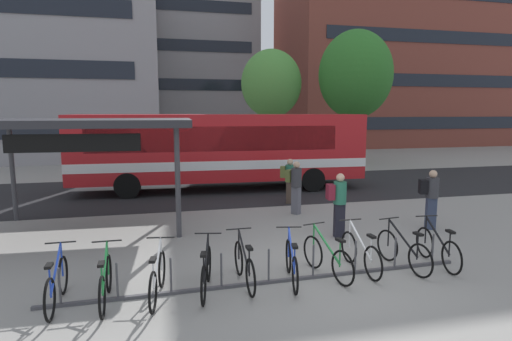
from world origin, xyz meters
name	(u,v)px	position (x,y,z in m)	size (l,w,h in m)	color
ground	(324,271)	(0.00, 0.00, 0.00)	(200.00, 200.00, 0.00)	gray
bus_lane_asphalt	(239,188)	(0.00, 9.49, 0.00)	(80.00, 7.20, 0.01)	#232326
city_bus	(222,148)	(-0.73, 9.49, 1.78)	(12.12, 3.10, 3.20)	red
bike_rack	(269,279)	(-1.31, -0.35, 0.09)	(8.39, 0.34, 0.70)	#47474C
parked_bicycle_blue_0	(57,285)	(-5.09, -0.42, 0.38)	(0.52, 1.72, 0.99)	black
parked_bicycle_green_1	(106,283)	(-4.29, -0.53, 0.38)	(0.52, 1.72, 0.99)	black
parked_bicycle_white_2	(158,278)	(-3.41, -0.53, 0.38)	(0.52, 1.71, 0.99)	black
parked_bicycle_black_3	(206,272)	(-2.53, -0.46, 0.38)	(0.55, 1.70, 0.99)	black
parked_bicycle_black_4	(244,266)	(-1.78, -0.30, 0.38)	(0.52, 1.72, 0.99)	black
parked_bicycle_blue_5	(292,264)	(-0.86, -0.41, 0.38)	(0.53, 1.70, 0.99)	black
parked_bicycle_green_6	(327,258)	(-0.07, -0.28, 0.38)	(0.58, 1.69, 0.99)	black
parked_bicycle_white_7	(360,253)	(0.72, -0.18, 0.38)	(0.52, 1.72, 0.99)	black
parked_bicycle_black_8	(403,251)	(1.68, -0.26, 0.38)	(0.52, 1.71, 0.99)	black
parked_bicycle_black_9	(437,248)	(2.51, -0.27, 0.38)	(0.52, 1.72, 0.99)	black
transit_shelter	(86,126)	(-5.27, 4.48, 2.92)	(5.88, 3.69, 3.11)	#38383D
commuter_olive_pack_0	(295,184)	(0.96, 4.76, 1.00)	(0.56, 0.60, 1.73)	#565660
commuter_black_pack_1	(431,195)	(4.11, 2.21, 0.99)	(0.59, 0.45, 1.70)	#2D3851
commuter_maroon_pack_2	(338,200)	(1.26, 2.11, 1.00)	(0.55, 0.37, 1.72)	black
commuter_olive_pack_3	(289,178)	(1.21, 6.24, 0.94)	(0.59, 0.46, 1.64)	#47382D
street_tree_0	(271,84)	(3.84, 18.28, 5.08)	(3.89, 3.89, 7.27)	brown
street_tree_1	(355,75)	(8.86, 16.55, 5.62)	(4.62, 4.62, 8.38)	brown
building_right_wing	(410,31)	(21.66, 30.39, 11.36)	(25.58, 10.69, 22.71)	brown
building_centre_block	(178,74)	(-1.07, 38.90, 7.36)	(15.80, 11.59, 14.72)	gray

